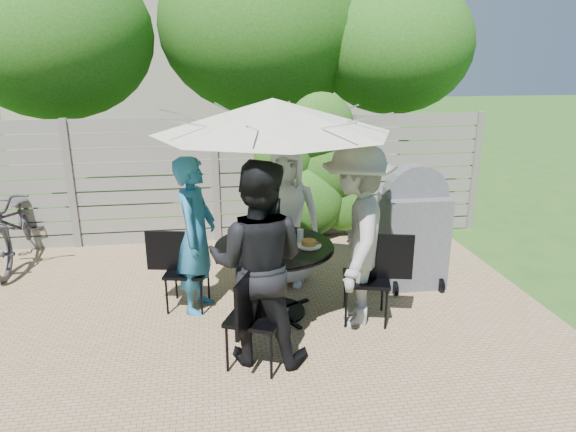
{
  "coord_description": "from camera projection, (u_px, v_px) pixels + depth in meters",
  "views": [
    {
      "loc": [
        -0.04,
        -4.32,
        2.64
      ],
      "look_at": [
        0.73,
        0.79,
        1.03
      ],
      "focal_mm": 32.0,
      "sensor_mm": 36.0,
      "label": 1
    }
  ],
  "objects": [
    {
      "name": "glass_back",
      "position": [
        268.0,
        229.0,
        5.51
      ],
      "size": [
        0.07,
        0.07,
        0.14
      ],
      "primitive_type": "cylinder",
      "color": "silver",
      "rests_on": "patio_table"
    },
    {
      "name": "chair_right",
      "position": [
        367.0,
        295.0,
        5.29
      ],
      "size": [
        0.73,
        0.55,
        0.96
      ],
      "rotation": [
        0.0,
        0.0,
        2.91
      ],
      "color": "black",
      "rests_on": "ground"
    },
    {
      "name": "umbrella",
      "position": [
        273.0,
        116.0,
        4.88
      ],
      "size": [
        2.91,
        2.91,
        2.27
      ],
      "rotation": [
        0.0,
        0.0,
        -0.29
      ],
      "color": "silver",
      "rests_on": "ground"
    },
    {
      "name": "person_right",
      "position": [
        356.0,
        235.0,
        5.11
      ],
      "size": [
        1.02,
        1.36,
        1.88
      ],
      "primitive_type": "imported",
      "rotation": [
        0.0,
        0.0,
        4.42
      ],
      "color": "#989894",
      "rests_on": "ground"
    },
    {
      "name": "syrup_jug",
      "position": [
        269.0,
        235.0,
        5.3
      ],
      "size": [
        0.09,
        0.09,
        0.16
      ],
      "primitive_type": "cylinder",
      "color": "#59280C",
      "rests_on": "patio_table"
    },
    {
      "name": "glass_right",
      "position": [
        300.0,
        236.0,
        5.31
      ],
      "size": [
        0.07,
        0.07,
        0.14
      ],
      "primitive_type": "cylinder",
      "color": "silver",
      "rests_on": "patio_table"
    },
    {
      "name": "plate_right",
      "position": [
        309.0,
        244.0,
        5.21
      ],
      "size": [
        0.26,
        0.26,
        0.06
      ],
      "color": "white",
      "rests_on": "patio_table"
    },
    {
      "name": "chair_front",
      "position": [
        256.0,
        337.0,
        4.51
      ],
      "size": [
        0.61,
        0.73,
        0.96
      ],
      "rotation": [
        0.0,
        0.0,
        1.15
      ],
      "color": "black",
      "rests_on": "ground"
    },
    {
      "name": "person_left",
      "position": [
        196.0,
        236.0,
        5.37
      ],
      "size": [
        0.57,
        0.71,
        1.69
      ],
      "primitive_type": "imported",
      "rotation": [
        0.0,
        0.0,
        7.56
      ],
      "color": "teal",
      "rests_on": "ground"
    },
    {
      "name": "plate_front",
      "position": [
        268.0,
        255.0,
        4.92
      ],
      "size": [
        0.26,
        0.26,
        0.06
      ],
      "color": "white",
      "rests_on": "patio_table"
    },
    {
      "name": "glass_front",
      "position": [
        280.0,
        247.0,
        4.99
      ],
      "size": [
        0.07,
        0.07,
        0.14
      ],
      "primitive_type": "cylinder",
      "color": "silver",
      "rests_on": "patio_table"
    },
    {
      "name": "chair_back",
      "position": [
        288.0,
        255.0,
        6.33
      ],
      "size": [
        0.61,
        0.76,
        0.99
      ],
      "rotation": [
        0.0,
        0.0,
        4.39
      ],
      "color": "black",
      "rests_on": "ground"
    },
    {
      "name": "chair_left",
      "position": [
        187.0,
        286.0,
        5.56
      ],
      "size": [
        0.67,
        0.5,
        0.89
      ],
      "rotation": [
        0.0,
        0.0,
        6.08
      ],
      "color": "black",
      "rests_on": "ground"
    },
    {
      "name": "bicycle",
      "position": [
        17.0,
        223.0,
        6.79
      ],
      "size": [
        0.8,
        2.05,
        1.06
      ],
      "primitive_type": "imported",
      "rotation": [
        0.0,
        0.0,
        0.05
      ],
      "color": "#333338",
      "rests_on": "ground"
    },
    {
      "name": "backyard_envelope",
      "position": [
        212.0,
        58.0,
        13.82
      ],
      "size": [
        60.0,
        60.0,
        5.0
      ],
      "color": "#295219",
      "rests_on": "ground"
    },
    {
      "name": "person_front",
      "position": [
        258.0,
        264.0,
        4.45
      ],
      "size": [
        1.06,
        0.93,
        1.84
      ],
      "primitive_type": "imported",
      "rotation": [
        0.0,
        0.0,
        2.85
      ],
      "color": "black",
      "rests_on": "ground"
    },
    {
      "name": "bbq_grill",
      "position": [
        413.0,
        232.0,
        6.04
      ],
      "size": [
        0.74,
        0.57,
        1.48
      ],
      "rotation": [
        0.0,
        0.0,
        -0.02
      ],
      "color": "#5B5B60",
      "rests_on": "ground"
    },
    {
      "name": "plate_back",
      "position": [
        280.0,
        231.0,
        5.6
      ],
      "size": [
        0.26,
        0.26,
        0.06
      ],
      "color": "white",
      "rests_on": "patio_table"
    },
    {
      "name": "plate_left",
      "position": [
        240.0,
        240.0,
        5.31
      ],
      "size": [
        0.26,
        0.26,
        0.06
      ],
      "color": "white",
      "rests_on": "patio_table"
    },
    {
      "name": "glass_left",
      "position": [
        247.0,
        240.0,
        5.18
      ],
      "size": [
        0.07,
        0.07,
        0.14
      ],
      "primitive_type": "cylinder",
      "color": "silver",
      "rests_on": "patio_table"
    },
    {
      "name": "coffee_cup",
      "position": [
        287.0,
        232.0,
        5.44
      ],
      "size": [
        0.08,
        0.08,
        0.12
      ],
      "primitive_type": "cylinder",
      "color": "#C6B293",
      "rests_on": "patio_table"
    },
    {
      "name": "person_back",
      "position": [
        286.0,
        216.0,
        6.04
      ],
      "size": [
        0.95,
        0.75,
        1.69
      ],
      "primitive_type": "imported",
      "rotation": [
        0.0,
        0.0,
        5.99
      ],
      "color": "silver",
      "rests_on": "ground"
    },
    {
      "name": "patio_table",
      "position": [
        274.0,
        266.0,
        5.34
      ],
      "size": [
        1.51,
        1.51,
        0.8
      ],
      "rotation": [
        0.0,
        0.0,
        -0.29
      ],
      "color": "black",
      "rests_on": "ground"
    }
  ]
}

